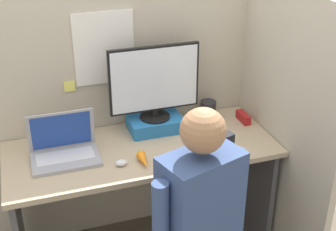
{
  "coord_description": "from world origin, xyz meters",
  "views": [
    {
      "loc": [
        -0.56,
        -1.84,
        2.06
      ],
      "look_at": [
        0.1,
        0.15,
        0.99
      ],
      "focal_mm": 50.0,
      "sensor_mm": 36.0,
      "label": 1
    }
  ],
  "objects_px": {
    "paper_box": "(155,123)",
    "coffee_mug": "(208,109)",
    "monitor": "(154,82)",
    "person": "(200,228)",
    "laptop": "(64,150)",
    "stapler": "(243,117)",
    "carrot_toy": "(144,160)"
  },
  "relations": [
    {
      "from": "monitor",
      "to": "laptop",
      "type": "distance_m",
      "value": 0.62
    },
    {
      "from": "laptop",
      "to": "stapler",
      "type": "relative_size",
      "value": 2.72
    },
    {
      "from": "stapler",
      "to": "laptop",
      "type": "bearing_deg",
      "value": -175.46
    },
    {
      "from": "stapler",
      "to": "coffee_mug",
      "type": "height_order",
      "value": "coffee_mug"
    },
    {
      "from": "person",
      "to": "coffee_mug",
      "type": "bearing_deg",
      "value": 65.6
    },
    {
      "from": "paper_box",
      "to": "stapler",
      "type": "bearing_deg",
      "value": -7.18
    },
    {
      "from": "coffee_mug",
      "to": "person",
      "type": "bearing_deg",
      "value": -114.4
    },
    {
      "from": "stapler",
      "to": "carrot_toy",
      "type": "distance_m",
      "value": 0.75
    },
    {
      "from": "monitor",
      "to": "coffee_mug",
      "type": "distance_m",
      "value": 0.43
    },
    {
      "from": "paper_box",
      "to": "monitor",
      "type": "xyz_separation_m",
      "value": [
        0.0,
        0.0,
        0.26
      ]
    },
    {
      "from": "paper_box",
      "to": "carrot_toy",
      "type": "height_order",
      "value": "paper_box"
    },
    {
      "from": "paper_box",
      "to": "person",
      "type": "height_order",
      "value": "person"
    },
    {
      "from": "paper_box",
      "to": "carrot_toy",
      "type": "relative_size",
      "value": 2.1
    },
    {
      "from": "carrot_toy",
      "to": "laptop",
      "type": "bearing_deg",
      "value": 153.08
    },
    {
      "from": "laptop",
      "to": "stapler",
      "type": "distance_m",
      "value": 1.08
    },
    {
      "from": "paper_box",
      "to": "coffee_mug",
      "type": "bearing_deg",
      "value": 7.92
    },
    {
      "from": "paper_box",
      "to": "stapler",
      "type": "height_order",
      "value": "paper_box"
    },
    {
      "from": "laptop",
      "to": "coffee_mug",
      "type": "relative_size",
      "value": 3.28
    },
    {
      "from": "carrot_toy",
      "to": "person",
      "type": "distance_m",
      "value": 0.55
    },
    {
      "from": "monitor",
      "to": "coffee_mug",
      "type": "bearing_deg",
      "value": 7.47
    },
    {
      "from": "coffee_mug",
      "to": "monitor",
      "type": "bearing_deg",
      "value": -172.53
    },
    {
      "from": "monitor",
      "to": "stapler",
      "type": "height_order",
      "value": "monitor"
    },
    {
      "from": "paper_box",
      "to": "laptop",
      "type": "bearing_deg",
      "value": -164.22
    },
    {
      "from": "person",
      "to": "laptop",
      "type": "bearing_deg",
      "value": 122.98
    },
    {
      "from": "monitor",
      "to": "person",
      "type": "xyz_separation_m",
      "value": [
        -0.07,
        -0.88,
        -0.31
      ]
    },
    {
      "from": "paper_box",
      "to": "coffee_mug",
      "type": "height_order",
      "value": "coffee_mug"
    },
    {
      "from": "monitor",
      "to": "person",
      "type": "height_order",
      "value": "person"
    },
    {
      "from": "laptop",
      "to": "person",
      "type": "bearing_deg",
      "value": -57.02
    },
    {
      "from": "laptop",
      "to": "carrot_toy",
      "type": "xyz_separation_m",
      "value": [
        0.38,
        -0.19,
        -0.02
      ]
    },
    {
      "from": "stapler",
      "to": "person",
      "type": "height_order",
      "value": "person"
    },
    {
      "from": "monitor",
      "to": "carrot_toy",
      "type": "height_order",
      "value": "monitor"
    },
    {
      "from": "coffee_mug",
      "to": "laptop",
      "type": "bearing_deg",
      "value": -167.27
    }
  ]
}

